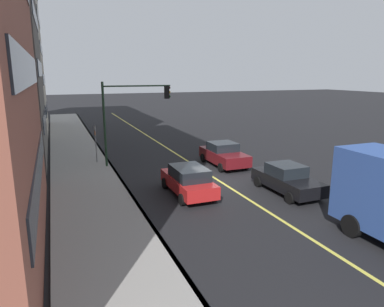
% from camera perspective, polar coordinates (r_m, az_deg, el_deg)
% --- Properties ---
extents(ground, '(200.00, 200.00, 0.00)m').
position_cam_1_polar(ground, '(21.36, 4.09, -4.27)').
color(ground, black).
extents(sidewalk_slab, '(80.00, 4.00, 0.15)m').
position_cam_1_polar(sidewalk_slab, '(19.44, -16.19, -6.28)').
color(sidewalk_slab, gray).
rests_on(sidewalk_slab, ground).
extents(curb_edge, '(80.00, 0.16, 0.15)m').
position_cam_1_polar(curb_edge, '(19.68, -10.61, -5.74)').
color(curb_edge, slate).
rests_on(curb_edge, ground).
extents(lane_stripe_center, '(80.00, 0.16, 0.01)m').
position_cam_1_polar(lane_stripe_center, '(21.36, 4.09, -4.25)').
color(lane_stripe_center, '#D8CC4C').
rests_on(lane_stripe_center, ground).
extents(car_black, '(4.39, 1.96, 1.55)m').
position_cam_1_polar(car_black, '(19.50, 15.21, -4.03)').
color(car_black, black).
rests_on(car_black, ground).
extents(car_maroon, '(4.44, 2.09, 1.61)m').
position_cam_1_polar(car_maroon, '(24.51, 5.19, -0.13)').
color(car_maroon, '#591116').
rests_on(car_maroon, ground).
extents(car_red, '(4.29, 1.91, 1.55)m').
position_cam_1_polar(car_red, '(18.48, -0.59, -4.39)').
color(car_red, red).
rests_on(car_red, ground).
extents(traffic_light_mast, '(0.28, 4.73, 5.79)m').
position_cam_1_polar(traffic_light_mast, '(24.20, -9.98, 7.28)').
color(traffic_light_mast, '#1E3823').
rests_on(traffic_light_mast, ground).
extents(street_sign_post, '(0.60, 0.08, 2.81)m').
position_cam_1_polar(street_sign_post, '(25.45, -15.46, 1.93)').
color(street_sign_post, slate).
rests_on(street_sign_post, ground).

